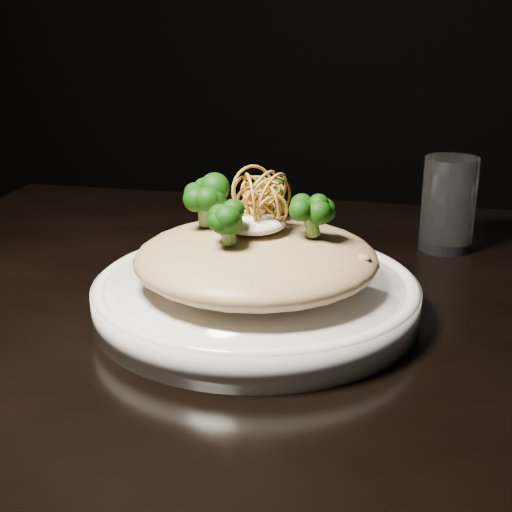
{
  "coord_description": "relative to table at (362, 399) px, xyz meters",
  "views": [
    {
      "loc": [
        0.03,
        -0.59,
        1.02
      ],
      "look_at": [
        -0.1,
        -0.01,
        0.81
      ],
      "focal_mm": 50.0,
      "sensor_mm": 36.0,
      "label": 1
    }
  ],
  "objects": [
    {
      "name": "shallots",
      "position": [
        -0.1,
        -0.0,
        0.2
      ],
      "size": [
        0.06,
        0.06,
        0.04
      ],
      "primitive_type": null,
      "color": "brown",
      "rests_on": "cheese"
    },
    {
      "name": "plate",
      "position": [
        -0.1,
        -0.01,
        0.1
      ],
      "size": [
        0.29,
        0.29,
        0.03
      ],
      "primitive_type": "cylinder",
      "color": "white",
      "rests_on": "table"
    },
    {
      "name": "drinking_glass",
      "position": [
        0.07,
        0.21,
        0.14
      ],
      "size": [
        0.08,
        0.08,
        0.11
      ],
      "primitive_type": "cylinder",
      "rotation": [
        0.0,
        0.0,
        -0.34
      ],
      "color": "white",
      "rests_on": "table"
    },
    {
      "name": "cheese",
      "position": [
        -0.1,
        -0.01,
        0.17
      ],
      "size": [
        0.06,
        0.06,
        0.02
      ],
      "primitive_type": "ellipsoid",
      "color": "white",
      "rests_on": "risotto"
    },
    {
      "name": "table",
      "position": [
        0.0,
        0.0,
        0.0
      ],
      "size": [
        1.1,
        0.8,
        0.75
      ],
      "color": "black",
      "rests_on": "ground"
    },
    {
      "name": "risotto",
      "position": [
        -0.1,
        -0.01,
        0.14
      ],
      "size": [
        0.22,
        0.22,
        0.05
      ],
      "primitive_type": "ellipsoid",
      "color": "brown",
      "rests_on": "plate"
    },
    {
      "name": "broccoli",
      "position": [
        -0.1,
        -0.01,
        0.18
      ],
      "size": [
        0.12,
        0.12,
        0.04
      ],
      "primitive_type": null,
      "color": "black",
      "rests_on": "risotto"
    }
  ]
}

